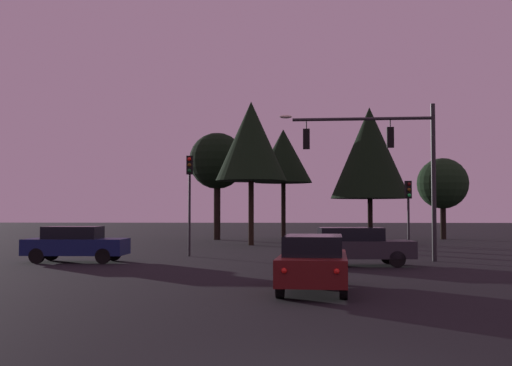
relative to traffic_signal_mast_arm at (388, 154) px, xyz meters
name	(u,v)px	position (x,y,z in m)	size (l,w,h in m)	color
ground_plane	(292,253)	(-4.10, 4.98, -4.69)	(168.00, 168.00, 0.00)	black
traffic_signal_mast_arm	(388,154)	(0.00, 0.00, 0.00)	(6.79, 0.66, 6.86)	#232326
traffic_light_corner_left	(190,186)	(-9.10, 2.50, -1.29)	(0.31, 0.35, 4.84)	#232326
traffic_light_corner_right	(408,202)	(1.78, 4.44, -2.05)	(0.33, 0.37, 3.70)	#232326
car_nearside_lane	(314,262)	(-3.84, -10.48, -3.89)	(2.17, 4.77, 1.52)	#4C0F0F
car_crossing_left	(76,243)	(-13.44, -1.13, -3.90)	(4.31, 1.85, 1.52)	#0F1947
car_crossing_right	(353,246)	(-1.82, -2.43, -3.89)	(4.73, 2.05, 1.52)	#232328
tree_behind_sign	(283,156)	(-4.45, 19.43, 1.59)	(4.32, 4.32, 8.32)	black
tree_left_far	(443,184)	(7.87, 21.36, -0.41)	(3.92, 3.92, 6.27)	black
tree_center_horizon	(370,153)	(1.41, 15.33, 1.45)	(5.36, 5.36, 9.28)	black
tree_right_cluster	(251,141)	(-6.56, 12.31, 1.93)	(4.56, 4.56, 9.19)	black
tree_lot_edge	(217,162)	(-9.48, 19.88, 1.24)	(4.27, 4.27, 8.12)	black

